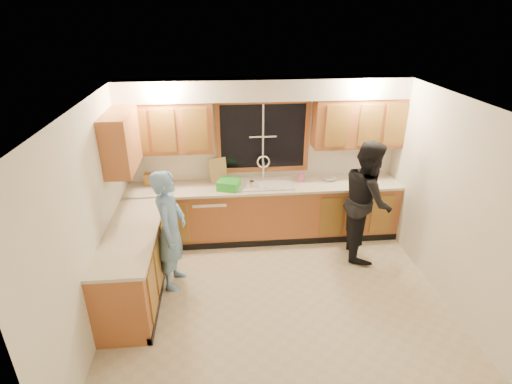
% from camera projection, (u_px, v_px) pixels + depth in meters
% --- Properties ---
extents(floor, '(4.20, 4.20, 0.00)m').
position_uv_depth(floor, '(278.00, 301.00, 5.08)').
color(floor, beige).
rests_on(floor, ground).
extents(ceiling, '(4.20, 4.20, 0.00)m').
position_uv_depth(ceiling, '(284.00, 105.00, 4.03)').
color(ceiling, white).
extents(wall_back, '(4.20, 0.00, 4.20)m').
position_uv_depth(wall_back, '(263.00, 158.00, 6.27)').
color(wall_back, white).
rests_on(wall_back, ground).
extents(wall_left, '(0.00, 3.80, 3.80)m').
position_uv_depth(wall_left, '(92.00, 223.00, 4.38)').
color(wall_left, white).
rests_on(wall_left, ground).
extents(wall_right, '(0.00, 3.80, 3.80)m').
position_uv_depth(wall_right, '(456.00, 207.00, 4.73)').
color(wall_right, white).
rests_on(wall_right, ground).
extents(base_cabinets_back, '(4.20, 0.60, 0.88)m').
position_uv_depth(base_cabinets_back, '(264.00, 212.00, 6.34)').
color(base_cabinets_back, '#AC6132').
rests_on(base_cabinets_back, ground).
extents(base_cabinets_left, '(0.60, 1.90, 0.88)m').
position_uv_depth(base_cabinets_left, '(135.00, 264.00, 5.06)').
color(base_cabinets_left, '#AC6132').
rests_on(base_cabinets_left, ground).
extents(countertop_back, '(4.20, 0.63, 0.04)m').
position_uv_depth(countertop_back, '(265.00, 186.00, 6.13)').
color(countertop_back, beige).
rests_on(countertop_back, base_cabinets_back).
extents(countertop_left, '(0.63, 1.90, 0.04)m').
position_uv_depth(countertop_left, '(131.00, 233.00, 4.87)').
color(countertop_left, beige).
rests_on(countertop_left, base_cabinets_left).
extents(upper_cabinets_left, '(1.35, 0.33, 0.75)m').
position_uv_depth(upper_cabinets_left, '(166.00, 127.00, 5.76)').
color(upper_cabinets_left, '#AC6132').
rests_on(upper_cabinets_left, wall_back).
extents(upper_cabinets_right, '(1.35, 0.33, 0.75)m').
position_uv_depth(upper_cabinets_right, '(358.00, 122.00, 6.00)').
color(upper_cabinets_right, '#AC6132').
rests_on(upper_cabinets_right, wall_back).
extents(upper_cabinets_return, '(0.33, 0.90, 0.75)m').
position_uv_depth(upper_cabinets_return, '(121.00, 141.00, 5.16)').
color(upper_cabinets_return, '#AC6132').
rests_on(upper_cabinets_return, wall_left).
extents(soffit, '(4.20, 0.35, 0.30)m').
position_uv_depth(soffit, '(265.00, 89.00, 5.65)').
color(soffit, white).
rests_on(soffit, wall_back).
extents(window_frame, '(1.44, 0.03, 1.14)m').
position_uv_depth(window_frame, '(263.00, 136.00, 6.11)').
color(window_frame, black).
rests_on(window_frame, wall_back).
extents(sink, '(0.86, 0.52, 0.57)m').
position_uv_depth(sink, '(265.00, 188.00, 6.17)').
color(sink, silver).
rests_on(sink, countertop_back).
extents(dishwasher, '(0.60, 0.56, 0.82)m').
position_uv_depth(dishwasher, '(211.00, 217.00, 6.27)').
color(dishwasher, white).
rests_on(dishwasher, floor).
extents(stove, '(0.58, 0.75, 0.90)m').
position_uv_depth(stove, '(126.00, 293.00, 4.54)').
color(stove, white).
rests_on(stove, floor).
extents(man, '(0.48, 0.65, 1.63)m').
position_uv_depth(man, '(171.00, 230.00, 5.09)').
color(man, '#6B99CA').
rests_on(man, floor).
extents(woman, '(0.80, 0.96, 1.77)m').
position_uv_depth(woman, '(367.00, 200.00, 5.73)').
color(woman, black).
rests_on(woman, floor).
extents(knife_block, '(0.11, 0.10, 0.20)m').
position_uv_depth(knife_block, '(148.00, 179.00, 6.07)').
color(knife_block, olive).
rests_on(knife_block, countertop_back).
extents(cutting_board, '(0.29, 0.18, 0.37)m').
position_uv_depth(cutting_board, '(218.00, 170.00, 6.19)').
color(cutting_board, tan).
rests_on(cutting_board, countertop_back).
extents(dish_crate, '(0.38, 0.37, 0.14)m').
position_uv_depth(dish_crate, '(229.00, 185.00, 5.96)').
color(dish_crate, green).
rests_on(dish_crate, countertop_back).
extents(soap_bottle, '(0.09, 0.09, 0.17)m').
position_uv_depth(soap_bottle, '(301.00, 176.00, 6.23)').
color(soap_bottle, '#E65796').
rests_on(soap_bottle, countertop_back).
extents(bowl, '(0.23, 0.23, 0.05)m').
position_uv_depth(bowl, '(329.00, 179.00, 6.29)').
color(bowl, silver).
rests_on(bowl, countertop_back).
extents(can_left, '(0.08, 0.08, 0.12)m').
position_uv_depth(can_left, '(252.00, 185.00, 5.98)').
color(can_left, beige).
rests_on(can_left, countertop_back).
extents(can_right, '(0.08, 0.08, 0.12)m').
position_uv_depth(can_right, '(252.00, 184.00, 6.00)').
color(can_right, beige).
rests_on(can_right, countertop_back).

